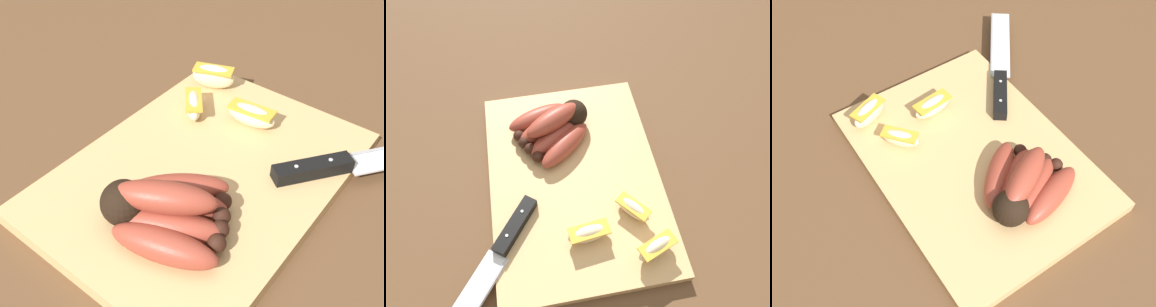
{
  "view_description": "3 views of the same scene",
  "coord_description": "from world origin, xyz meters",
  "views": [
    {
      "loc": [
        0.35,
        0.26,
        0.42
      ],
      "look_at": [
        0.03,
        0.01,
        0.05
      ],
      "focal_mm": 43.54,
      "sensor_mm": 36.0,
      "label": 1
    },
    {
      "loc": [
        -0.3,
        0.07,
        0.59
      ],
      "look_at": [
        0.04,
        0.01,
        0.05
      ],
      "focal_mm": 35.04,
      "sensor_mm": 36.0,
      "label": 2
    },
    {
      "loc": [
        0.35,
        -0.22,
        0.58
      ],
      "look_at": [
        0.02,
        -0.0,
        0.05
      ],
      "focal_mm": 42.1,
      "sensor_mm": 36.0,
      "label": 3
    }
  ],
  "objects": [
    {
      "name": "chefs_knife",
      "position": [
        -0.1,
        0.16,
        0.03
      ],
      "size": [
        0.24,
        0.19,
        0.02
      ],
      "color": "silver",
      "rests_on": "cutting_board"
    },
    {
      "name": "apple_wedge_near",
      "position": [
        -0.07,
        -0.06,
        0.04
      ],
      "size": [
        0.06,
        0.06,
        0.03
      ],
      "color": "beige",
      "rests_on": "cutting_board"
    },
    {
      "name": "cutting_board",
      "position": [
        0.02,
        0.02,
        0.01
      ],
      "size": [
        0.4,
        0.29,
        0.02
      ],
      "primitive_type": "cube",
      "color": "tan",
      "rests_on": "ground_plane"
    },
    {
      "name": "ground_plane",
      "position": [
        0.0,
        0.0,
        0.0
      ],
      "size": [
        6.0,
        6.0,
        0.0
      ],
      "primitive_type": "plane",
      "color": "brown"
    },
    {
      "name": "apple_wedge_middle",
      "position": [
        -0.14,
        -0.08,
        0.04
      ],
      "size": [
        0.05,
        0.07,
        0.04
      ],
      "color": "beige",
      "rests_on": "cutting_board"
    },
    {
      "name": "apple_wedge_far",
      "position": [
        -0.1,
        0.02,
        0.04
      ],
      "size": [
        0.03,
        0.07,
        0.03
      ],
      "color": "beige",
      "rests_on": "cutting_board"
    },
    {
      "name": "banana_bunch",
      "position": [
        0.11,
        0.04,
        0.04
      ],
      "size": [
        0.16,
        0.16,
        0.06
      ],
      "color": "black",
      "rests_on": "cutting_board"
    }
  ]
}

